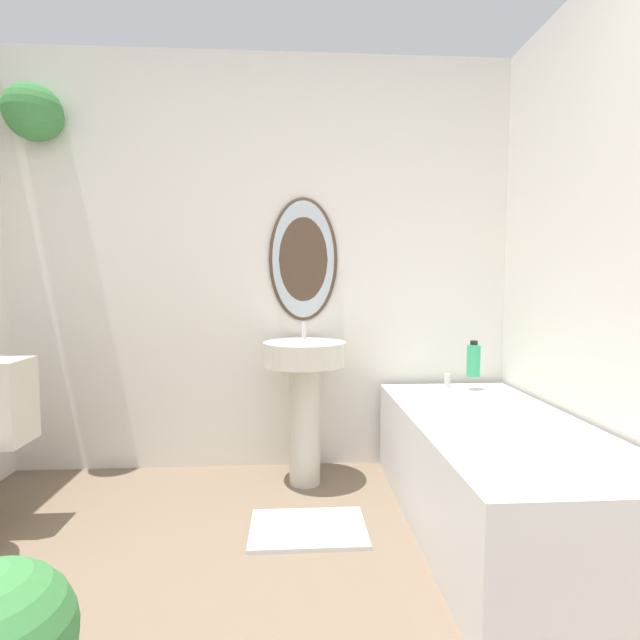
% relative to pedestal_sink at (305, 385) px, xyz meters
% --- Properties ---
extents(wall_back, '(3.02, 0.30, 2.40)m').
position_rel_pedestal_sink_xyz_m(wall_back, '(-0.30, 0.28, 0.70)').
color(wall_back, silver).
rests_on(wall_back, ground_plane).
extents(pedestal_sink, '(0.44, 0.44, 0.88)m').
position_rel_pedestal_sink_xyz_m(pedestal_sink, '(0.00, 0.00, 0.00)').
color(pedestal_sink, beige).
rests_on(pedestal_sink, ground_plane).
extents(bathtub, '(0.74, 1.50, 0.57)m').
position_rel_pedestal_sink_xyz_m(bathtub, '(0.83, -0.54, -0.29)').
color(bathtub, silver).
rests_on(bathtub, ground_plane).
extents(shampoo_bottle, '(0.07, 0.07, 0.20)m').
position_rel_pedestal_sink_xyz_m(shampoo_bottle, '(0.95, 0.04, 0.12)').
color(shampoo_bottle, '#38B275').
rests_on(shampoo_bottle, bathtub).
extents(bath_mat, '(0.51, 0.34, 0.02)m').
position_rel_pedestal_sink_xyz_m(bath_mat, '(0.00, -0.50, -0.54)').
color(bath_mat, silver).
rests_on(bath_mat, ground_plane).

